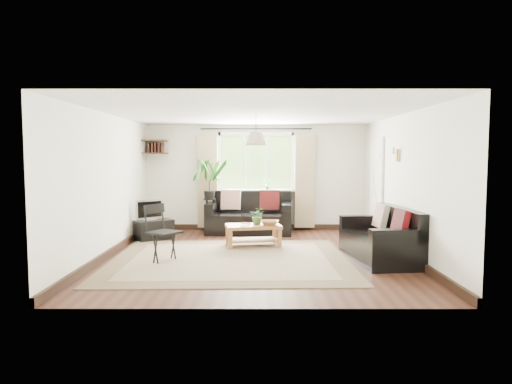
{
  "coord_description": "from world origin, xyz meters",
  "views": [
    {
      "loc": [
        0.01,
        -7.67,
        1.68
      ],
      "look_at": [
        0.0,
        0.4,
        1.05
      ],
      "focal_mm": 32.0,
      "sensor_mm": 36.0,
      "label": 1
    }
  ],
  "objects_px": {
    "tv_stand": "(154,230)",
    "sofa_back": "(249,214)",
    "sofa_right": "(380,235)",
    "folding_chair": "(164,234)",
    "palm_stand": "(210,196)",
    "coffee_table": "(253,236)"
  },
  "relations": [
    {
      "from": "coffee_table",
      "to": "folding_chair",
      "type": "height_order",
      "value": "folding_chair"
    },
    {
      "from": "sofa_right",
      "to": "tv_stand",
      "type": "relative_size",
      "value": 2.35
    },
    {
      "from": "folding_chair",
      "to": "sofa_back",
      "type": "bearing_deg",
      "value": 8.39
    },
    {
      "from": "sofa_back",
      "to": "coffee_table",
      "type": "bearing_deg",
      "value": -82.06
    },
    {
      "from": "sofa_right",
      "to": "palm_stand",
      "type": "relative_size",
      "value": 1.06
    },
    {
      "from": "palm_stand",
      "to": "folding_chair",
      "type": "bearing_deg",
      "value": -98.52
    },
    {
      "from": "sofa_back",
      "to": "tv_stand",
      "type": "relative_size",
      "value": 2.5
    },
    {
      "from": "sofa_right",
      "to": "folding_chair",
      "type": "distance_m",
      "value": 3.47
    },
    {
      "from": "tv_stand",
      "to": "sofa_back",
      "type": "bearing_deg",
      "value": -17.24
    },
    {
      "from": "tv_stand",
      "to": "sofa_right",
      "type": "bearing_deg",
      "value": -62.89
    },
    {
      "from": "sofa_back",
      "to": "folding_chair",
      "type": "relative_size",
      "value": 2.0
    },
    {
      "from": "sofa_back",
      "to": "sofa_right",
      "type": "height_order",
      "value": "sofa_back"
    },
    {
      "from": "coffee_table",
      "to": "palm_stand",
      "type": "distance_m",
      "value": 1.97
    },
    {
      "from": "sofa_back",
      "to": "tv_stand",
      "type": "distance_m",
      "value": 2.08
    },
    {
      "from": "tv_stand",
      "to": "folding_chair",
      "type": "distance_m",
      "value": 2.09
    },
    {
      "from": "sofa_back",
      "to": "tv_stand",
      "type": "xyz_separation_m",
      "value": [
        -1.93,
        -0.76,
        -0.24
      ]
    },
    {
      "from": "coffee_table",
      "to": "folding_chair",
      "type": "xyz_separation_m",
      "value": [
        -1.4,
        -1.25,
        0.25
      ]
    },
    {
      "from": "sofa_right",
      "to": "tv_stand",
      "type": "bearing_deg",
      "value": -119.51
    },
    {
      "from": "tv_stand",
      "to": "folding_chair",
      "type": "height_order",
      "value": "folding_chair"
    },
    {
      "from": "folding_chair",
      "to": "palm_stand",
      "type": "bearing_deg",
      "value": 25.42
    },
    {
      "from": "sofa_right",
      "to": "palm_stand",
      "type": "bearing_deg",
      "value": -137.06
    },
    {
      "from": "folding_chair",
      "to": "tv_stand",
      "type": "bearing_deg",
      "value": 51.27
    }
  ]
}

